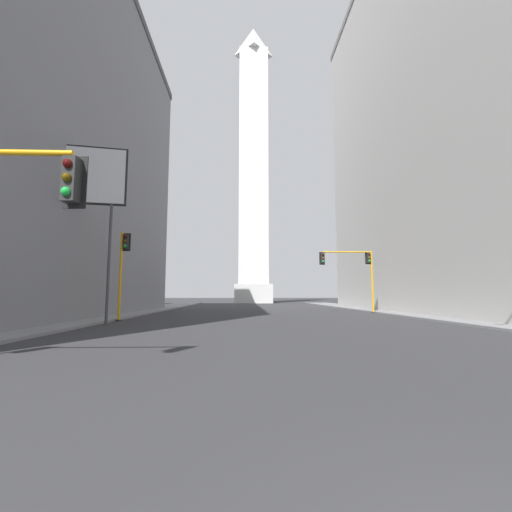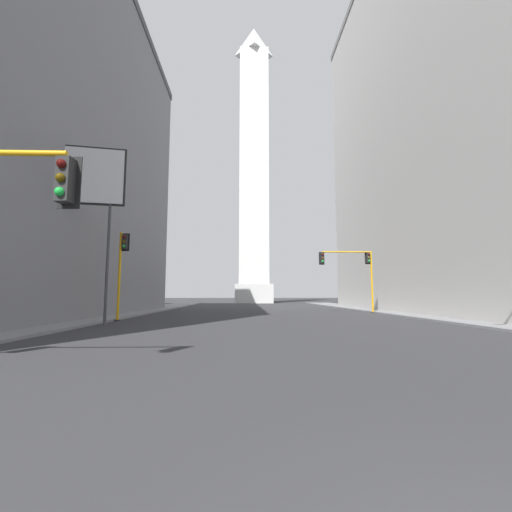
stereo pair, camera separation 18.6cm
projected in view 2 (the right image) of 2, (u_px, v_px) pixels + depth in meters
The scene contains 6 objects.
sidewalk_left at pixel (104, 316), 28.46m from camera, with size 5.00×92.08×0.15m, color slate.
sidewalk_right at pixel (427, 316), 29.31m from camera, with size 5.00×92.08×0.15m, color slate.
obelisk at pixel (254, 164), 81.36m from camera, with size 8.39×8.39×67.92m.
traffic_light_mid_left at pixel (122, 262), 24.77m from camera, with size 0.77×0.51×6.40m.
traffic_light_mid_right at pixel (354, 265), 35.42m from camera, with size 5.63×0.51×6.39m.
billboard_sign at pixel (82, 181), 21.54m from camera, with size 5.16×1.09×11.28m.
Camera 2 is at (-1.93, -1.60, 1.86)m, focal length 24.00 mm.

